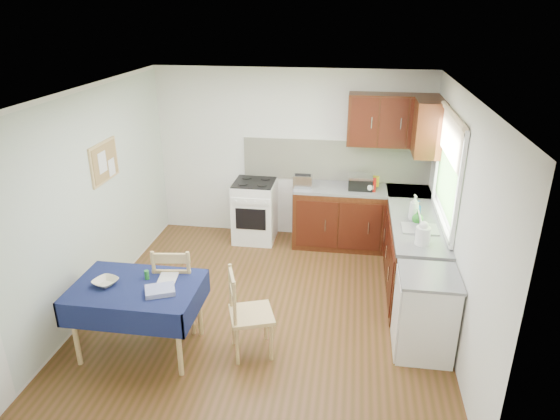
# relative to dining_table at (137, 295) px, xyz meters

# --- Properties ---
(floor) EXTENTS (4.20, 4.20, 0.00)m
(floor) POSITION_rel_dining_table_xyz_m (1.14, 0.95, -0.65)
(floor) COLOR #4D3514
(floor) RESTS_ON ground
(ceiling) EXTENTS (4.00, 4.20, 0.02)m
(ceiling) POSITION_rel_dining_table_xyz_m (1.14, 0.95, 1.85)
(ceiling) COLOR silver
(ceiling) RESTS_ON wall_back
(wall_back) EXTENTS (4.00, 0.02, 2.50)m
(wall_back) POSITION_rel_dining_table_xyz_m (1.14, 3.05, 0.60)
(wall_back) COLOR white
(wall_back) RESTS_ON ground
(wall_front) EXTENTS (4.00, 0.02, 2.50)m
(wall_front) POSITION_rel_dining_table_xyz_m (1.14, -1.15, 0.60)
(wall_front) COLOR white
(wall_front) RESTS_ON ground
(wall_left) EXTENTS (0.02, 4.20, 2.50)m
(wall_left) POSITION_rel_dining_table_xyz_m (-0.86, 0.95, 0.60)
(wall_left) COLOR silver
(wall_left) RESTS_ON ground
(wall_right) EXTENTS (0.02, 4.20, 2.50)m
(wall_right) POSITION_rel_dining_table_xyz_m (3.14, 0.95, 0.60)
(wall_right) COLOR white
(wall_right) RESTS_ON ground
(base_cabinets) EXTENTS (1.90, 2.30, 0.86)m
(base_cabinets) POSITION_rel_dining_table_xyz_m (2.50, 2.21, -0.22)
(base_cabinets) COLOR black
(base_cabinets) RESTS_ON ground
(worktop_back) EXTENTS (1.90, 0.60, 0.04)m
(worktop_back) POSITION_rel_dining_table_xyz_m (2.19, 2.75, 0.23)
(worktop_back) COLOR slate
(worktop_back) RESTS_ON base_cabinets
(worktop_right) EXTENTS (0.60, 1.70, 0.04)m
(worktop_right) POSITION_rel_dining_table_xyz_m (2.84, 1.60, 0.23)
(worktop_right) COLOR slate
(worktop_right) RESTS_ON base_cabinets
(worktop_corner) EXTENTS (0.60, 0.60, 0.04)m
(worktop_corner) POSITION_rel_dining_table_xyz_m (2.84, 2.75, 0.23)
(worktop_corner) COLOR slate
(worktop_corner) RESTS_ON base_cabinets
(splashback) EXTENTS (2.70, 0.02, 0.60)m
(splashback) POSITION_rel_dining_table_xyz_m (1.79, 3.03, 0.55)
(splashback) COLOR white
(splashback) RESTS_ON wall_back
(upper_cabinets) EXTENTS (1.20, 0.85, 0.70)m
(upper_cabinets) POSITION_rel_dining_table_xyz_m (2.66, 2.75, 1.20)
(upper_cabinets) COLOR black
(upper_cabinets) RESTS_ON wall_back
(stove) EXTENTS (0.60, 0.61, 0.92)m
(stove) POSITION_rel_dining_table_xyz_m (0.64, 2.75, -0.19)
(stove) COLOR white
(stove) RESTS_ON ground
(window) EXTENTS (0.04, 1.48, 1.26)m
(window) POSITION_rel_dining_table_xyz_m (3.11, 1.65, 1.00)
(window) COLOR #335C26
(window) RESTS_ON wall_right
(fridge) EXTENTS (0.58, 0.60, 0.89)m
(fridge) POSITION_rel_dining_table_xyz_m (2.84, 0.40, -0.21)
(fridge) COLOR white
(fridge) RESTS_ON ground
(corkboard) EXTENTS (0.04, 0.62, 0.47)m
(corkboard) POSITION_rel_dining_table_xyz_m (-0.83, 1.25, 0.95)
(corkboard) COLOR tan
(corkboard) RESTS_ON wall_left
(dining_table) EXTENTS (1.24, 0.84, 0.75)m
(dining_table) POSITION_rel_dining_table_xyz_m (0.00, 0.00, 0.00)
(dining_table) COLOR #0E0F39
(dining_table) RESTS_ON ground
(chair_far) EXTENTS (0.49, 0.49, 1.00)m
(chair_far) POSITION_rel_dining_table_xyz_m (0.25, 0.42, -0.12)
(chair_far) COLOR tan
(chair_far) RESTS_ON ground
(chair_near) EXTENTS (0.53, 0.53, 0.94)m
(chair_near) POSITION_rel_dining_table_xyz_m (1.08, 0.10, -0.15)
(chair_near) COLOR tan
(chair_near) RESTS_ON ground
(toaster) EXTENTS (0.26, 0.16, 0.20)m
(toaster) POSITION_rel_dining_table_xyz_m (1.36, 2.66, 0.34)
(toaster) COLOR silver
(toaster) RESTS_ON worktop_back
(sandwich_press) EXTENTS (0.33, 0.29, 0.19)m
(sandwich_press) POSITION_rel_dining_table_xyz_m (2.16, 2.73, 0.35)
(sandwich_press) COLOR black
(sandwich_press) RESTS_ON worktop_back
(sauce_bottle) EXTENTS (0.05, 0.05, 0.20)m
(sauce_bottle) POSITION_rel_dining_table_xyz_m (2.35, 2.62, 0.35)
(sauce_bottle) COLOR #B8170E
(sauce_bottle) RESTS_ON worktop_back
(yellow_packet) EXTENTS (0.11, 0.08, 0.14)m
(yellow_packet) POSITION_rel_dining_table_xyz_m (2.37, 2.87, 0.32)
(yellow_packet) COLOR gold
(yellow_packet) RESTS_ON worktop_back
(dish_rack) EXTENTS (0.41, 0.31, 0.19)m
(dish_rack) POSITION_rel_dining_table_xyz_m (2.84, 1.43, 0.28)
(dish_rack) COLOR gray
(dish_rack) RESTS_ON worktop_right
(kettle) EXTENTS (0.16, 0.16, 0.27)m
(kettle) POSITION_rel_dining_table_xyz_m (2.83, 1.05, 0.37)
(kettle) COLOR white
(kettle) RESTS_ON worktop_right
(cup) EXTENTS (0.18, 0.18, 0.11)m
(cup) POSITION_rel_dining_table_xyz_m (2.29, 2.64, 0.31)
(cup) COLOR silver
(cup) RESTS_ON worktop_back
(soap_bottle_a) EXTENTS (0.14, 0.14, 0.32)m
(soap_bottle_a) POSITION_rel_dining_table_xyz_m (2.79, 1.71, 0.41)
(soap_bottle_a) COLOR white
(soap_bottle_a) RESTS_ON worktop_right
(soap_bottle_b) EXTENTS (0.10, 0.10, 0.18)m
(soap_bottle_b) POSITION_rel_dining_table_xyz_m (2.85, 1.88, 0.34)
(soap_bottle_b) COLOR blue
(soap_bottle_b) RESTS_ON worktop_right
(soap_bottle_c) EXTENTS (0.18, 0.18, 0.17)m
(soap_bottle_c) POSITION_rel_dining_table_xyz_m (2.83, 1.61, 0.34)
(soap_bottle_c) COLOR #2A8925
(soap_bottle_c) RESTS_ON worktop_right
(plate_bowl) EXTENTS (0.29, 0.29, 0.06)m
(plate_bowl) POSITION_rel_dining_table_xyz_m (-0.30, -0.03, 0.13)
(plate_bowl) COLOR beige
(plate_bowl) RESTS_ON dining_table
(book) EXTENTS (0.22, 0.27, 0.02)m
(book) POSITION_rel_dining_table_xyz_m (0.18, 0.16, 0.11)
(book) COLOR white
(book) RESTS_ON dining_table
(spice_jar) EXTENTS (0.05, 0.05, 0.09)m
(spice_jar) POSITION_rel_dining_table_xyz_m (0.06, 0.14, 0.15)
(spice_jar) COLOR #22802C
(spice_jar) RESTS_ON dining_table
(tea_towel) EXTENTS (0.34, 0.31, 0.05)m
(tea_towel) POSITION_rel_dining_table_xyz_m (0.29, -0.09, 0.13)
(tea_towel) COLOR #283896
(tea_towel) RESTS_ON dining_table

